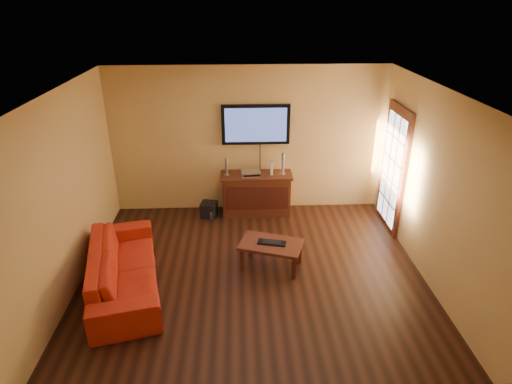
{
  "coord_description": "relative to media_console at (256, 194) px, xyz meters",
  "views": [
    {
      "loc": [
        -0.19,
        -4.98,
        3.79
      ],
      "look_at": [
        0.07,
        0.8,
        1.1
      ],
      "focal_mm": 30.0,
      "sensor_mm": 36.0,
      "label": 1
    }
  ],
  "objects": [
    {
      "name": "ground_plane",
      "position": [
        -0.14,
        -2.24,
        -0.4
      ],
      "size": [
        5.0,
        5.0,
        0.0
      ],
      "primitive_type": "plane",
      "color": "black",
      "rests_on": "ground"
    },
    {
      "name": "room_walls",
      "position": [
        -0.14,
        -1.62,
        1.29
      ],
      "size": [
        5.0,
        5.0,
        5.0
      ],
      "color": "tan",
      "rests_on": "ground"
    },
    {
      "name": "french_door",
      "position": [
        2.32,
        -0.54,
        0.65
      ],
      "size": [
        0.07,
        1.02,
        2.22
      ],
      "color": "#421B0F",
      "rests_on": "ground"
    },
    {
      "name": "media_console",
      "position": [
        0.0,
        0.0,
        0.0
      ],
      "size": [
        1.31,
        0.5,
        0.79
      ],
      "color": "#421B0F",
      "rests_on": "ground"
    },
    {
      "name": "television",
      "position": [
        0.0,
        0.21,
        1.27
      ],
      "size": [
        1.23,
        0.08,
        0.72
      ],
      "color": "black",
      "rests_on": "ground"
    },
    {
      "name": "coffee_table",
      "position": [
        0.14,
        -1.78,
        -0.05
      ],
      "size": [
        1.04,
        0.81,
        0.41
      ],
      "color": "#421B0F",
      "rests_on": "ground"
    },
    {
      "name": "sofa",
      "position": [
        -1.95,
        -2.2,
        0.04
      ],
      "size": [
        1.13,
        2.3,
        0.87
      ],
      "primitive_type": "imported",
      "rotation": [
        0.0,
        0.0,
        1.8
      ],
      "color": "red",
      "rests_on": "ground"
    },
    {
      "name": "speaker_left",
      "position": [
        -0.54,
        -0.01,
        0.54
      ],
      "size": [
        0.09,
        0.09,
        0.33
      ],
      "color": "silver",
      "rests_on": "media_console"
    },
    {
      "name": "speaker_right",
      "position": [
        0.48,
        -0.0,
        0.57
      ],
      "size": [
        0.11,
        0.11,
        0.4
      ],
      "color": "silver",
      "rests_on": "media_console"
    },
    {
      "name": "av_receiver",
      "position": [
        -0.1,
        -0.04,
        0.43
      ],
      "size": [
        0.37,
        0.28,
        0.08
      ],
      "primitive_type": "cube",
      "rotation": [
        0.0,
        0.0,
        0.09
      ],
      "color": "silver",
      "rests_on": "media_console"
    },
    {
      "name": "game_console",
      "position": [
        0.28,
        0.02,
        0.51
      ],
      "size": [
        0.06,
        0.17,
        0.23
      ],
      "primitive_type": "cube",
      "rotation": [
        0.0,
        0.0,
        -0.05
      ],
      "color": "white",
      "rests_on": "media_console"
    },
    {
      "name": "subwoofer",
      "position": [
        -0.89,
        -0.11,
        -0.26
      ],
      "size": [
        0.33,
        0.33,
        0.28
      ],
      "primitive_type": "cube",
      "rotation": [
        0.0,
        0.0,
        -0.21
      ],
      "color": "black",
      "rests_on": "ground"
    },
    {
      "name": "bottle",
      "position": [
        -0.84,
        -0.3,
        -0.31
      ],
      "size": [
        0.06,
        0.06,
        0.18
      ],
      "color": "white",
      "rests_on": "ground"
    },
    {
      "name": "keyboard",
      "position": [
        0.15,
        -1.78,
        0.02
      ],
      "size": [
        0.45,
        0.25,
        0.03
      ],
      "color": "black",
      "rests_on": "coffee_table"
    }
  ]
}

